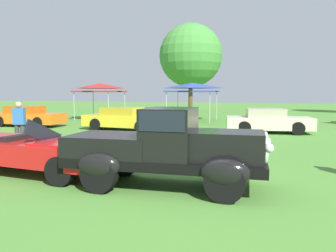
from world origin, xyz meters
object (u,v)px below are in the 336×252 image
(neighbor_convertible, at_px, (40,150))
(spectator_near_truck, at_px, (19,123))
(canopy_tent_left_field, at_px, (100,87))
(feature_pickup_truck, at_px, (166,147))
(show_car_orange, at_px, (27,116))
(canopy_tent_center_field, at_px, (193,87))
(show_car_cream, at_px, (268,121))
(show_car_yellow, at_px, (125,119))

(neighbor_convertible, xyz_separation_m, spectator_near_truck, (-3.21, 2.97, 0.33))
(canopy_tent_left_field, bearing_deg, feature_pickup_truck, -57.18)
(neighbor_convertible, distance_m, show_car_orange, 12.68)
(spectator_near_truck, relative_size, canopy_tent_center_field, 0.51)
(show_car_orange, bearing_deg, feature_pickup_truck, -39.59)
(spectator_near_truck, xyz_separation_m, canopy_tent_center_field, (3.48, 13.17, 1.51))
(feature_pickup_truck, height_order, show_car_orange, feature_pickup_truck)
(show_car_orange, bearing_deg, canopy_tent_left_field, 73.51)
(show_car_cream, distance_m, canopy_tent_left_field, 13.26)
(feature_pickup_truck, relative_size, canopy_tent_left_field, 1.42)
(show_car_yellow, distance_m, spectator_near_truck, 6.58)
(show_car_yellow, height_order, canopy_tent_center_field, canopy_tent_center_field)
(show_car_orange, bearing_deg, show_car_yellow, -0.68)
(canopy_tent_left_field, bearing_deg, show_car_yellow, -51.71)
(canopy_tent_left_field, relative_size, canopy_tent_center_field, 0.92)
(neighbor_convertible, distance_m, show_car_cream, 11.69)
(show_car_cream, bearing_deg, show_car_orange, -176.60)
(canopy_tent_left_field, bearing_deg, show_car_orange, -106.49)
(feature_pickup_truck, xyz_separation_m, canopy_tent_left_field, (-10.09, 15.65, 1.56))
(neighbor_convertible, xyz_separation_m, canopy_tent_center_field, (0.27, 16.14, 1.84))
(show_car_yellow, bearing_deg, feature_pickup_truck, -60.90)
(neighbor_convertible, relative_size, canopy_tent_center_field, 1.42)
(feature_pickup_truck, xyz_separation_m, canopy_tent_center_field, (-3.16, 16.42, 1.56))
(feature_pickup_truck, height_order, show_car_cream, feature_pickup_truck)
(show_car_orange, relative_size, show_car_yellow, 0.93)
(feature_pickup_truck, xyz_separation_m, show_car_cream, (2.04, 10.61, -0.26))
(show_car_yellow, relative_size, canopy_tent_left_field, 1.55)
(canopy_tent_center_field, bearing_deg, show_car_yellow, -108.46)
(canopy_tent_left_field, height_order, canopy_tent_center_field, same)
(show_car_cream, xyz_separation_m, canopy_tent_left_field, (-12.13, 5.04, 1.82))
(show_car_orange, distance_m, show_car_yellow, 6.43)
(show_car_yellow, relative_size, show_car_cream, 1.09)
(spectator_near_truck, bearing_deg, feature_pickup_truck, -26.10)
(neighbor_convertible, relative_size, show_car_orange, 1.07)
(show_car_yellow, height_order, show_car_cream, same)
(feature_pickup_truck, bearing_deg, spectator_near_truck, 153.90)
(feature_pickup_truck, relative_size, show_car_yellow, 0.92)
(canopy_tent_center_field, bearing_deg, spectator_near_truck, -104.78)
(show_car_cream, bearing_deg, canopy_tent_left_field, 157.43)
(show_car_cream, bearing_deg, spectator_near_truck, -139.70)
(neighbor_convertible, bearing_deg, spectator_near_truck, 137.16)
(canopy_tent_left_field, bearing_deg, show_car_cream, -22.57)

